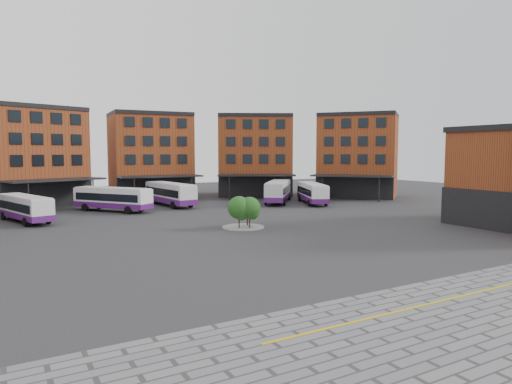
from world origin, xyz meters
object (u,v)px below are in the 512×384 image
tree_island (245,210)px  bus_b (25,208)px  bus_d (170,193)px  bus_f (312,193)px  bus_e (278,191)px  bus_c (113,199)px

tree_island → bus_b: 25.32m
bus_d → bus_f: bus_d is taller
tree_island → bus_d: 23.19m
bus_e → bus_f: 5.30m
bus_c → bus_d: (8.78, 2.48, 0.09)m
bus_c → bus_d: 9.12m
bus_b → bus_e: (35.48, 2.62, 0.21)m
tree_island → bus_f: bearing=37.4°
bus_b → bus_d: size_ratio=0.89×
bus_f → bus_b: bearing=-157.6°
bus_e → tree_island: bearing=-91.1°
bus_b → tree_island: bearing=-56.8°
bus_b → bus_e: size_ratio=0.98×
bus_c → tree_island: bearing=-103.0°
bus_e → bus_b: bearing=-136.5°
bus_d → bus_f: bearing=-28.1°
bus_e → bus_f: (3.84, -3.65, -0.14)m
bus_b → bus_e: 35.58m
tree_island → bus_e: 24.72m
bus_f → tree_island: bearing=-118.7°
tree_island → bus_b: (-19.46, 16.20, -0.29)m
bus_d → bus_b: bearing=-166.4°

